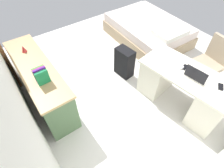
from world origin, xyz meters
TOP-DOWN VIEW (x-y plane):
  - ground_plane at (0.00, 0.00)m, footprint 5.11×5.11m
  - desk at (-0.99, -0.15)m, footprint 1.51×0.84m
  - office_chair at (-0.92, -0.93)m, footprint 0.52×0.52m
  - credenza at (0.47, 1.67)m, footprint 1.80×0.48m
  - bed at (0.79, -1.10)m, footprint 1.96×1.49m
  - suitcase_black at (0.15, 0.15)m, footprint 0.38×0.26m
  - laptop at (-1.10, -0.14)m, footprint 0.34×0.26m
  - computer_mouse at (-0.84, -0.15)m, footprint 0.07×0.11m
  - cell_phone_near_laptop at (-1.42, -0.28)m, footprint 0.13×0.15m
  - cell_phone_by_mouse at (-0.86, -0.20)m, footprint 0.09×0.15m
  - book_row at (0.08, 1.67)m, footprint 0.16×0.17m
  - figurine_small at (0.89, 1.67)m, footprint 0.08×0.08m

SIDE VIEW (x-z plane):
  - ground_plane at x=0.00m, z-range 0.00..0.00m
  - bed at x=0.79m, z-range -0.05..0.53m
  - suitcase_black at x=0.15m, z-range 0.00..0.59m
  - desk at x=-0.99m, z-range 0.02..0.74m
  - credenza at x=0.47m, z-range 0.00..0.78m
  - office_chair at x=-0.92m, z-range -0.05..0.89m
  - cell_phone_near_laptop at x=-1.42m, z-range 0.72..0.73m
  - cell_phone_by_mouse at x=-0.86m, z-range 0.72..0.73m
  - computer_mouse at x=-0.84m, z-range 0.72..0.75m
  - laptop at x=-1.10m, z-range 0.67..0.88m
  - figurine_small at x=0.89m, z-range 0.78..0.89m
  - book_row at x=0.08m, z-range 0.77..1.00m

